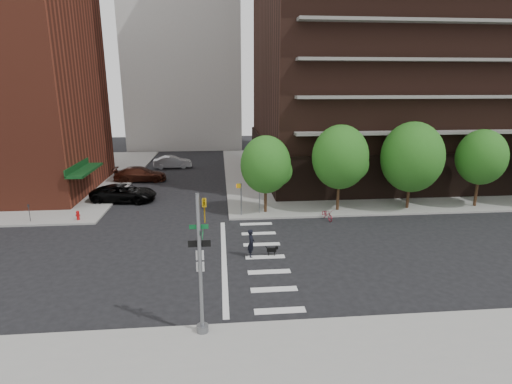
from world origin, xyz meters
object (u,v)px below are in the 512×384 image
Objects in this scene: traffic_signal at (201,276)px; parked_car_maroon at (140,174)px; fire_hydrant at (78,215)px; dog_walker at (251,243)px; scooter at (327,214)px; parked_car_silver at (173,162)px; parked_car_black at (124,193)px.

traffic_signal is 1.09× the size of parked_car_maroon.
dog_walker reaches higher than fire_hydrant.
scooter is at bearing -39.88° from dog_walker.
parked_car_silver reaches higher than fire_hydrant.
parked_car_black is at bearing 66.43° from fire_hydrant.
parked_car_maroon reaches higher than scooter.
parked_car_black reaches higher than fire_hydrant.
fire_hydrant is at bearing 163.39° from scooter.
parked_car_maroon reaches higher than parked_car_silver.
parked_car_black reaches higher than scooter.
parked_car_silver is 2.69× the size of dog_walker.
dog_walker reaches higher than scooter.
parked_car_black is 1.02× the size of parked_car_maroon.
scooter is at bearing -152.06° from parked_car_silver.
dog_walker is at bearing -156.25° from parked_car_maroon.
fire_hydrant is at bearing 123.26° from traffic_signal.
parked_car_black is 16.55m from dog_walker.
traffic_signal is 18.42m from fire_hydrant.
parked_car_maroon is 23.15m from dog_walker.
scooter is (19.10, -1.30, -0.13)m from fire_hydrant.
dog_walker is (7.66, -27.57, 0.10)m from parked_car_silver.
scooter is at bearing 57.07° from traffic_signal.
traffic_signal is at bearing -153.51° from parked_car_black.
traffic_signal reaches higher than parked_car_maroon.
parked_car_maroon is at bearing 105.25° from traffic_signal.
parked_car_black is (-7.73, 20.57, -1.91)m from traffic_signal.
parked_car_silver is (-5.03, 35.22, -1.92)m from traffic_signal.
parked_car_black reaches higher than parked_car_silver.
traffic_signal reaches higher than fire_hydrant.
traffic_signal is 29.46m from parked_car_maroon.
parked_car_black is at bearing 177.17° from parked_car_maroon.
parked_car_silver is at bearing 75.91° from fire_hydrant.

